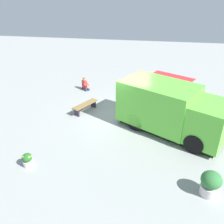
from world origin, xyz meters
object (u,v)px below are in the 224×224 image
at_px(planter_flowering_far, 211,183).
at_px(plaza_bench, 85,106).
at_px(person_customer, 85,85).
at_px(planter_flowering_near, 28,160).
at_px(food_truck, 170,110).

bearing_deg(planter_flowering_far, plaza_bench, -132.10).
relative_size(person_customer, plaza_bench, 0.52).
bearing_deg(person_customer, planter_flowering_far, 38.62).
xyz_separation_m(planter_flowering_near, plaza_bench, (-4.87, 1.02, 0.07)).
bearing_deg(plaza_bench, person_customer, -164.38).
xyz_separation_m(person_customer, planter_flowering_far, (8.29, 6.62, 0.15)).
height_order(person_customer, plaza_bench, person_customer).
bearing_deg(planter_flowering_near, person_customer, 178.84).
distance_m(person_customer, plaza_bench, 3.20).
xyz_separation_m(planter_flowering_near, planter_flowering_far, (0.34, 6.78, 0.20)).
relative_size(planter_flowering_near, plaza_bench, 0.34).
distance_m(food_truck, planter_flowering_far, 4.21).
bearing_deg(planter_flowering_near, planter_flowering_far, 87.14).
bearing_deg(person_customer, plaza_bench, 15.62).
height_order(planter_flowering_near, plaza_bench, planter_flowering_near).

